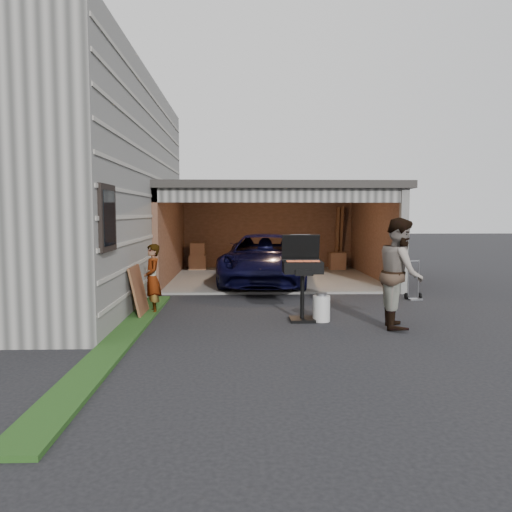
# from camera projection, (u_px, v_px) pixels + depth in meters

# --- Properties ---
(ground) EXTENTS (80.00, 80.00, 0.00)m
(ground) POSITION_uv_depth(u_px,v_px,m) (256.00, 326.00, 9.22)
(ground) COLOR black
(ground) RESTS_ON ground
(house) EXTENTS (7.00, 11.00, 5.50)m
(house) POSITION_uv_depth(u_px,v_px,m) (17.00, 187.00, 12.76)
(house) COLOR #474744
(house) RESTS_ON ground
(groundcover_strip) EXTENTS (0.50, 8.00, 0.06)m
(groundcover_strip) POSITION_uv_depth(u_px,v_px,m) (121.00, 339.00, 8.15)
(groundcover_strip) COLOR #193814
(groundcover_strip) RESTS_ON ground
(garage) EXTENTS (6.80, 6.30, 2.90)m
(garage) POSITION_uv_depth(u_px,v_px,m) (273.00, 219.00, 15.84)
(garage) COLOR #605E59
(garage) RESTS_ON ground
(minivan) EXTENTS (2.80, 5.23, 1.40)m
(minivan) POSITION_uv_depth(u_px,v_px,m) (265.00, 261.00, 14.35)
(minivan) COLOR black
(minivan) RESTS_ON ground
(woman) EXTENTS (0.50, 0.61, 1.45)m
(woman) POSITION_uv_depth(u_px,v_px,m) (152.00, 279.00, 10.25)
(woman) COLOR #C6E4F9
(woman) RESTS_ON ground
(man) EXTENTS (0.91, 1.09, 2.00)m
(man) POSITION_uv_depth(u_px,v_px,m) (400.00, 273.00, 9.02)
(man) COLOR #44221B
(man) RESTS_ON ground
(bbq_grill) EXTENTS (0.74, 0.65, 1.66)m
(bbq_grill) POSITION_uv_depth(u_px,v_px,m) (302.00, 270.00, 9.59)
(bbq_grill) COLOR black
(bbq_grill) RESTS_ON ground
(propane_tank) EXTENTS (0.44, 0.44, 0.50)m
(propane_tank) POSITION_uv_depth(u_px,v_px,m) (321.00, 308.00, 9.59)
(propane_tank) COLOR silver
(propane_tank) RESTS_ON ground
(plywood_panel) EXTENTS (0.26, 0.92, 1.02)m
(plywood_panel) POSITION_uv_depth(u_px,v_px,m) (139.00, 291.00, 10.06)
(plywood_panel) COLOR brown
(plywood_panel) RESTS_ON ground
(hand_truck) EXTENTS (0.41, 0.33, 0.95)m
(hand_truck) POSITION_uv_depth(u_px,v_px,m) (414.00, 292.00, 11.99)
(hand_truck) COLOR gray
(hand_truck) RESTS_ON ground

